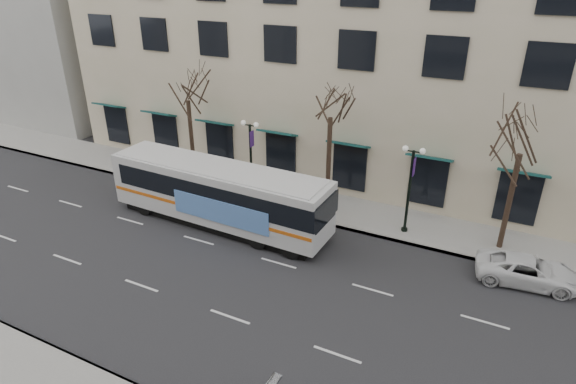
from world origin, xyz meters
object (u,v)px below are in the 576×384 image
Objects in this scene: tree_far_mid at (331,101)px; lamp_post_left at (251,156)px; tree_far_right at (524,135)px; city_bus at (220,193)px; lamp_post_right at (410,186)px; tree_far_left at (187,86)px; white_pickup at (528,271)px.

tree_far_mid is 1.64× the size of lamp_post_left.
tree_far_right is 0.59× the size of city_bus.
city_bus is at bearing -159.29° from lamp_post_right.
tree_far_left is 6.29m from lamp_post_left.
tree_far_right is at bearing 18.09° from city_bus.
tree_far_left is at bearing 177.71° from lamp_post_right.
city_bus is (5.11, -4.34, -4.70)m from tree_far_left.
tree_far_mid reaches higher than tree_far_right.
lamp_post_left is at bearing -177.71° from tree_far_right.
tree_far_mid is at bearing 70.25° from white_pickup.
tree_far_mid is 0.63× the size of city_bus.
tree_far_right reaches higher than lamp_post_right.
tree_far_mid reaches higher than white_pickup.
lamp_post_right reaches higher than white_pickup.
tree_far_left reaches higher than city_bus.
tree_far_left is 1.60× the size of lamp_post_right.
tree_far_right reaches higher than city_bus.
tree_far_mid is 10.01m from tree_far_right.
tree_far_right is (20.00, 0.00, -0.28)m from tree_far_left.
lamp_post_left is 10.00m from lamp_post_right.
tree_far_right is at bearing 2.29° from lamp_post_left.
tree_far_mid reaches higher than lamp_post_right.
lamp_post_left is at bearing -6.83° from tree_far_left.
white_pickup is (16.30, 1.74, -1.34)m from city_bus.
tree_far_right is 1.55× the size of lamp_post_right.
lamp_post_right is at bearing 22.54° from city_bus.
tree_far_left is at bearing 180.00° from tree_far_right.
tree_far_mid is 1.80× the size of white_pickup.
white_pickup is (21.41, -2.60, -6.04)m from tree_far_left.
lamp_post_right is (15.01, -0.60, -3.75)m from tree_far_left.
tree_far_mid is 6.41m from lamp_post_right.
city_bus is (-14.89, -4.34, -4.42)m from tree_far_right.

